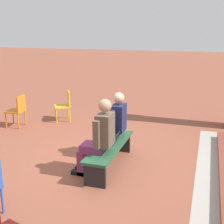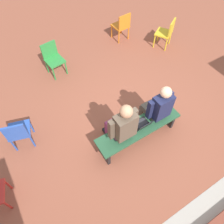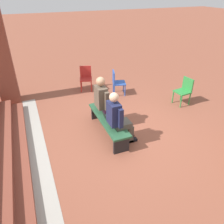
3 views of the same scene
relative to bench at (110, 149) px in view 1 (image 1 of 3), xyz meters
name	(u,v)px [view 1 (image 1 of 3)]	position (x,y,z in m)	size (l,w,h in m)	color
ground_plane	(98,161)	(-0.17, -0.30, -0.35)	(60.00, 60.00, 0.00)	brown
concrete_strip	(207,180)	(0.00, 1.76, -0.35)	(5.44, 0.40, 0.01)	#A8A399
bench	(110,149)	(0.00, 0.00, 0.00)	(1.80, 0.44, 0.45)	#285638
person_student	(114,123)	(-0.46, -0.07, 0.36)	(0.54, 0.69, 1.35)	#4C473D
person_adult	(99,136)	(0.38, -0.07, 0.39)	(0.58, 0.73, 1.40)	#7F2D5B
laptop	(111,141)	(-0.07, 0.01, 0.15)	(0.32, 0.29, 0.21)	black
plastic_chair_far_left	(65,104)	(-2.52, -2.12, 0.13)	(0.58, 0.58, 0.84)	gold
plastic_chair_far_right	(18,109)	(-1.64, -3.07, 0.13)	(0.45, 0.45, 0.84)	orange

